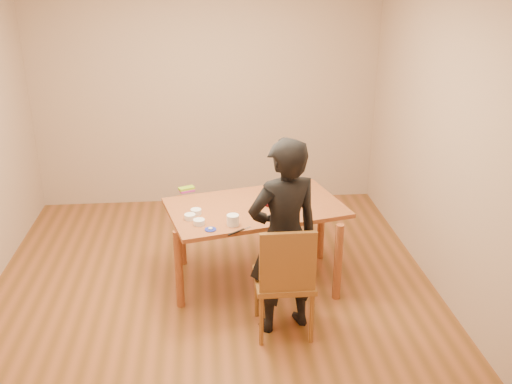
{
  "coord_description": "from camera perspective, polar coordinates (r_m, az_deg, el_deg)",
  "views": [
    {
      "loc": [
        -0.02,
        -4.31,
        2.75
      ],
      "look_at": [
        0.39,
        0.23,
        0.9
      ],
      "focal_mm": 40.0,
      "sensor_mm": 36.0,
      "label": 1
    }
  ],
  "objects": [
    {
      "name": "room_shell",
      "position": [
        4.86,
        -4.74,
        5.26
      ],
      "size": [
        4.0,
        4.5,
        2.7
      ],
      "color": "brown",
      "rests_on": "ground"
    },
    {
      "name": "dining_table",
      "position": [
        5.03,
        -0.05,
        -1.58
      ],
      "size": [
        1.68,
        1.23,
        0.04
      ],
      "primitive_type": "cube",
      "rotation": [
        0.0,
        0.0,
        0.24
      ],
      "color": "brown",
      "rests_on": "floor"
    },
    {
      "name": "dining_chair",
      "position": [
        4.49,
        2.78,
        -8.76
      ],
      "size": [
        0.45,
        0.45,
        0.04
      ],
      "primitive_type": "cube",
      "rotation": [
        0.0,
        0.0,
        0.0
      ],
      "color": "brown",
      "rests_on": "floor"
    },
    {
      "name": "cake_plate",
      "position": [
        5.09,
        2.24,
        -0.92
      ],
      "size": [
        0.3,
        0.3,
        0.02
      ],
      "primitive_type": "cylinder",
      "color": "red",
      "rests_on": "dining_table"
    },
    {
      "name": "cake",
      "position": [
        5.08,
        2.25,
        -0.46
      ],
      "size": [
        0.21,
        0.21,
        0.07
      ],
      "primitive_type": "cylinder",
      "color": "white",
      "rests_on": "cake_plate"
    },
    {
      "name": "frosting_dome",
      "position": [
        5.06,
        2.25,
        0.03
      ],
      "size": [
        0.21,
        0.21,
        0.03
      ],
      "primitive_type": "ellipsoid",
      "color": "white",
      "rests_on": "cake"
    },
    {
      "name": "frosting_tub",
      "position": [
        4.65,
        -2.33,
        -2.82
      ],
      "size": [
        0.1,
        0.1,
        0.09
      ],
      "primitive_type": "cylinder",
      "color": "white",
      "rests_on": "dining_table"
    },
    {
      "name": "frosting_lid",
      "position": [
        4.59,
        -4.57,
        -3.76
      ],
      "size": [
        0.09,
        0.09,
        0.01
      ],
      "primitive_type": "cylinder",
      "color": "#17249A",
      "rests_on": "dining_table"
    },
    {
      "name": "frosting_dollop",
      "position": [
        4.59,
        -4.57,
        -3.61
      ],
      "size": [
        0.04,
        0.04,
        0.02
      ],
      "primitive_type": "ellipsoid",
      "color": "white",
      "rests_on": "frosting_lid"
    },
    {
      "name": "ramekin_green",
      "position": [
        4.68,
        -5.71,
        -3.01
      ],
      "size": [
        0.09,
        0.09,
        0.04
      ],
      "primitive_type": "cylinder",
      "color": "white",
      "rests_on": "dining_table"
    },
    {
      "name": "ramekin_yellow",
      "position": [
        4.88,
        -6.02,
        -1.97
      ],
      "size": [
        0.09,
        0.09,
        0.04
      ],
      "primitive_type": "cylinder",
      "color": "white",
      "rests_on": "dining_table"
    },
    {
      "name": "ramekin_multi",
      "position": [
        4.79,
        -6.62,
        -2.47
      ],
      "size": [
        0.09,
        0.09,
        0.04
      ],
      "primitive_type": "cylinder",
      "color": "white",
      "rests_on": "dining_table"
    },
    {
      "name": "candy_box_pink",
      "position": [
        5.36,
        -6.91,
        0.14
      ],
      "size": [
        0.15,
        0.11,
        0.02
      ],
      "primitive_type": "cube",
      "rotation": [
        0.0,
        0.0,
        0.39
      ],
      "color": "#DA338A",
      "rests_on": "dining_table"
    },
    {
      "name": "candy_box_green",
      "position": [
        5.36,
        -6.97,
        0.37
      ],
      "size": [
        0.16,
        0.12,
        0.02
      ],
      "primitive_type": "cube",
      "rotation": [
        0.0,
        0.0,
        0.39
      ],
      "color": "green",
      "rests_on": "candy_box_pink"
    },
    {
      "name": "spatula",
      "position": [
        4.54,
        -1.98,
        -4.02
      ],
      "size": [
        0.14,
        0.11,
        0.01
      ],
      "primitive_type": "cube",
      "rotation": [
        0.0,
        0.0,
        0.65
      ],
      "color": "black",
      "rests_on": "dining_table"
    },
    {
      "name": "person",
      "position": [
        4.36,
        2.78,
        -4.56
      ],
      "size": [
        0.67,
        0.53,
        1.59
      ],
      "primitive_type": "imported",
      "rotation": [
        0.0,
        0.0,
        3.44
      ],
      "color": "black",
      "rests_on": "floor"
    }
  ]
}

